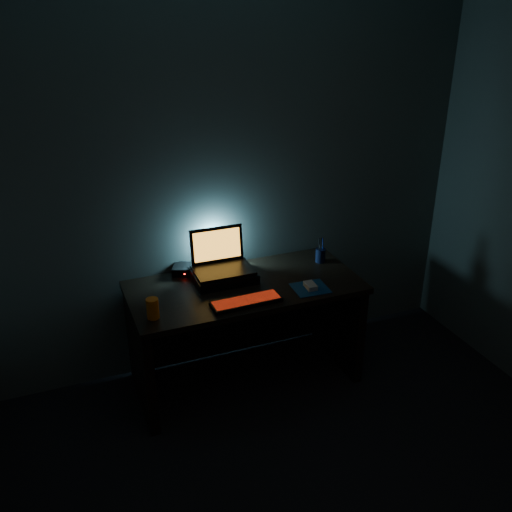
# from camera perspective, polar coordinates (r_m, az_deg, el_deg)

# --- Properties ---
(room) EXTENTS (3.50, 4.00, 2.50)m
(room) POSITION_cam_1_polar(r_m,az_deg,el_deg) (2.20, 13.99, -9.65)
(room) COLOR black
(room) RESTS_ON ground
(desk) EXTENTS (1.50, 0.70, 0.75)m
(desk) POSITION_cam_1_polar(r_m,az_deg,el_deg) (3.86, -1.35, -5.94)
(desk) COLOR black
(desk) RESTS_ON ground
(riser) EXTENTS (0.40, 0.31, 0.06)m
(riser) POSITION_cam_1_polar(r_m,az_deg,el_deg) (3.75, -3.28, -1.94)
(riser) COLOR black
(riser) RESTS_ON desk
(laptop) EXTENTS (0.38, 0.29, 0.26)m
(laptop) POSITION_cam_1_polar(r_m,az_deg,el_deg) (3.75, -3.55, -0.39)
(laptop) COLOR black
(laptop) RESTS_ON riser
(keyboard) EXTENTS (0.44, 0.15, 0.03)m
(keyboard) POSITION_cam_1_polar(r_m,az_deg,el_deg) (3.47, -0.98, -4.58)
(keyboard) COLOR black
(keyboard) RESTS_ON desk
(mousepad) EXTENTS (0.23, 0.21, 0.00)m
(mousepad) POSITION_cam_1_polar(r_m,az_deg,el_deg) (3.66, 5.46, -3.22)
(mousepad) COLOR navy
(mousepad) RESTS_ON desk
(mouse) EXTENTS (0.07, 0.10, 0.03)m
(mouse) POSITION_cam_1_polar(r_m,az_deg,el_deg) (3.65, 5.47, -2.98)
(mouse) COLOR #9A9B9F
(mouse) RESTS_ON mousepad
(pen_cup) EXTENTS (0.08, 0.08, 0.10)m
(pen_cup) POSITION_cam_1_polar(r_m,az_deg,el_deg) (4.00, 6.46, 0.07)
(pen_cup) COLOR black
(pen_cup) RESTS_ON desk
(juice_glass) EXTENTS (0.09, 0.09, 0.12)m
(juice_glass) POSITION_cam_1_polar(r_m,az_deg,el_deg) (3.35, -10.29, -5.19)
(juice_glass) COLOR orange
(juice_glass) RESTS_ON desk
(router) EXTENTS (0.21, 0.19, 0.06)m
(router) POSITION_cam_1_polar(r_m,az_deg,el_deg) (3.85, -7.00, -1.35)
(router) COLOR black
(router) RESTS_ON desk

